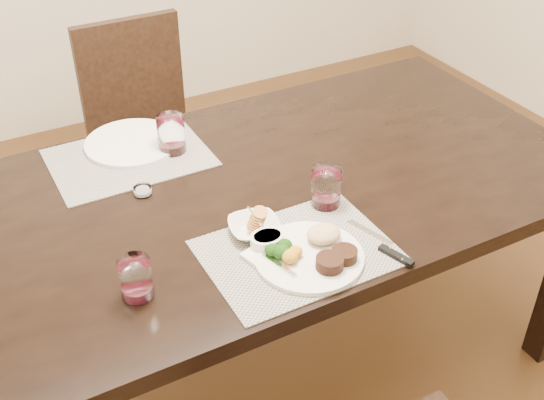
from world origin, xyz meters
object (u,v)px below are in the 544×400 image
chair_far (145,123)px  far_plate (132,143)px  steak_knife (389,250)px  wine_glass_near (326,189)px  dinner_plate (314,253)px  cracker_bowl (254,227)px

chair_far → far_plate: 0.65m
chair_far → steak_knife: (0.18, -1.35, 0.26)m
steak_knife → wine_glass_near: 0.25m
dinner_plate → far_plate: 0.76m
chair_far → cracker_bowl: 1.16m
chair_far → steak_knife: size_ratio=3.94×
dinner_plate → steak_knife: 0.19m
steak_knife → far_plate: same height
cracker_bowl → steak_knife: bearing=-41.0°
chair_far → wine_glass_near: 1.15m
dinner_plate → wine_glass_near: wine_glass_near is taller
wine_glass_near → cracker_bowl: bearing=-174.6°
steak_knife → chair_far: bearing=80.6°
cracker_bowl → chair_far: bearing=85.9°
cracker_bowl → wine_glass_near: 0.23m
dinner_plate → chair_far: bearing=102.2°
steak_knife → wine_glass_near: size_ratio=2.06×
chair_far → cracker_bowl: (-0.08, -1.13, 0.27)m
wine_glass_near → far_plate: bearing=123.1°
wine_glass_near → chair_far: bearing=97.6°
wine_glass_near → dinner_plate: bearing=-129.0°
chair_far → dinner_plate: (0.00, -1.28, 0.27)m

